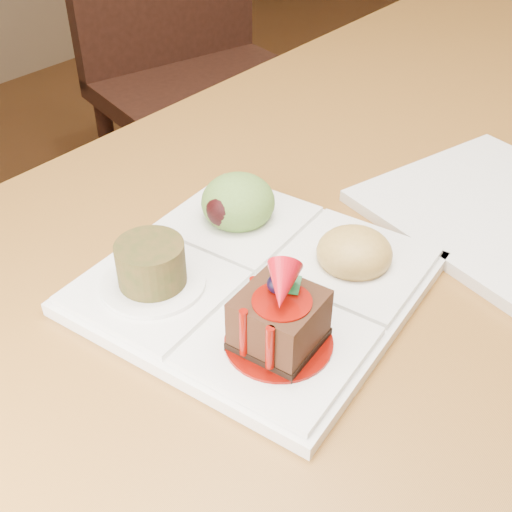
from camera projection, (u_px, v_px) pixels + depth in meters
The scene contains 4 objects.
ground at pixel (496, 476), 1.26m from camera, with size 6.00×6.00×0.00m, color #593119.
chair_left at pixel (192, 41), 1.49m from camera, with size 0.58×0.58×1.07m.
sampler_plate at pixel (256, 267), 0.55m from camera, with size 0.27×0.27×0.10m.
second_plate at pixel (502, 211), 0.64m from camera, with size 0.23×0.23×0.01m, color white.
Camera 1 is at (0.10, -0.88, 1.11)m, focal length 45.00 mm.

